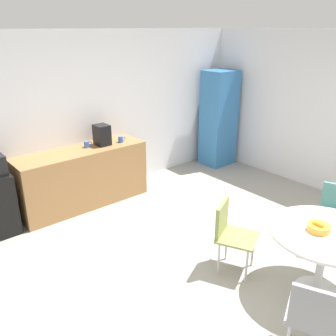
{
  "coord_description": "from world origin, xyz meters",
  "views": [
    {
      "loc": [
        -2.71,
        -2.12,
        2.63
      ],
      "look_at": [
        0.04,
        1.13,
        0.95
      ],
      "focal_mm": 38.41,
      "sensor_mm": 36.0,
      "label": 1
    }
  ],
  "objects_px": {
    "mug_green": "(87,144)",
    "round_table": "(325,243)",
    "locker_cabinet": "(219,119)",
    "chair_olive": "(229,229)",
    "coffee_maker": "(102,135)",
    "chair_teal": "(335,210)",
    "mug_white": "(121,139)",
    "chair_gray": "(314,315)",
    "fruit_bowl": "(318,227)"
  },
  "relations": [
    {
      "from": "mug_green",
      "to": "round_table",
      "type": "bearing_deg",
      "value": -77.71
    },
    {
      "from": "locker_cabinet",
      "to": "chair_olive",
      "type": "distance_m",
      "value": 3.51
    },
    {
      "from": "locker_cabinet",
      "to": "mug_green",
      "type": "bearing_deg",
      "value": 177.06
    },
    {
      "from": "chair_olive",
      "to": "coffee_maker",
      "type": "distance_m",
      "value": 2.61
    },
    {
      "from": "chair_teal",
      "to": "chair_olive",
      "type": "relative_size",
      "value": 1.0
    },
    {
      "from": "chair_olive",
      "to": "mug_white",
      "type": "bearing_deg",
      "value": 85.19
    },
    {
      "from": "chair_gray",
      "to": "mug_green",
      "type": "distance_m",
      "value": 3.9
    },
    {
      "from": "chair_teal",
      "to": "mug_green",
      "type": "xyz_separation_m",
      "value": [
        -1.68,
        3.15,
        0.43
      ]
    },
    {
      "from": "locker_cabinet",
      "to": "coffee_maker",
      "type": "xyz_separation_m",
      "value": [
        -2.57,
        0.1,
        0.13
      ]
    },
    {
      "from": "round_table",
      "to": "coffee_maker",
      "type": "height_order",
      "value": "coffee_maker"
    },
    {
      "from": "locker_cabinet",
      "to": "coffee_maker",
      "type": "bearing_deg",
      "value": 177.77
    },
    {
      "from": "chair_gray",
      "to": "mug_white",
      "type": "xyz_separation_m",
      "value": [
        0.68,
        3.76,
        0.43
      ]
    },
    {
      "from": "mug_white",
      "to": "coffee_maker",
      "type": "height_order",
      "value": "coffee_maker"
    },
    {
      "from": "mug_white",
      "to": "round_table",
      "type": "bearing_deg",
      "value": -86.41
    },
    {
      "from": "locker_cabinet",
      "to": "mug_white",
      "type": "bearing_deg",
      "value": 179.29
    },
    {
      "from": "locker_cabinet",
      "to": "coffee_maker",
      "type": "distance_m",
      "value": 2.58
    },
    {
      "from": "mug_green",
      "to": "chair_olive",
      "type": "bearing_deg",
      "value": -82.57
    },
    {
      "from": "round_table",
      "to": "chair_teal",
      "type": "distance_m",
      "value": 0.98
    },
    {
      "from": "chair_teal",
      "to": "coffee_maker",
      "type": "height_order",
      "value": "coffee_maker"
    },
    {
      "from": "round_table",
      "to": "chair_teal",
      "type": "height_order",
      "value": "chair_teal"
    },
    {
      "from": "chair_gray",
      "to": "coffee_maker",
      "type": "xyz_separation_m",
      "value": [
        0.39,
        3.83,
        0.54
      ]
    },
    {
      "from": "locker_cabinet",
      "to": "round_table",
      "type": "distance_m",
      "value": 3.93
    },
    {
      "from": "mug_white",
      "to": "mug_green",
      "type": "distance_m",
      "value": 0.56
    },
    {
      "from": "chair_gray",
      "to": "mug_white",
      "type": "distance_m",
      "value": 3.84
    },
    {
      "from": "round_table",
      "to": "mug_white",
      "type": "xyz_separation_m",
      "value": [
        -0.21,
        3.36,
        0.34
      ]
    },
    {
      "from": "chair_teal",
      "to": "chair_olive",
      "type": "bearing_deg",
      "value": 157.63
    },
    {
      "from": "locker_cabinet",
      "to": "mug_white",
      "type": "height_order",
      "value": "locker_cabinet"
    },
    {
      "from": "chair_olive",
      "to": "chair_gray",
      "type": "relative_size",
      "value": 1.0
    },
    {
      "from": "locker_cabinet",
      "to": "round_table",
      "type": "height_order",
      "value": "locker_cabinet"
    },
    {
      "from": "locker_cabinet",
      "to": "mug_white",
      "type": "relative_size",
      "value": 14.45
    },
    {
      "from": "locker_cabinet",
      "to": "coffee_maker",
      "type": "relative_size",
      "value": 5.82
    },
    {
      "from": "round_table",
      "to": "chair_olive",
      "type": "height_order",
      "value": "chair_olive"
    },
    {
      "from": "chair_teal",
      "to": "fruit_bowl",
      "type": "distance_m",
      "value": 1.05
    },
    {
      "from": "coffee_maker",
      "to": "round_table",
      "type": "bearing_deg",
      "value": -81.6
    },
    {
      "from": "mug_white",
      "to": "mug_green",
      "type": "xyz_separation_m",
      "value": [
        -0.55,
        0.12,
        0.0
      ]
    },
    {
      "from": "locker_cabinet",
      "to": "chair_gray",
      "type": "bearing_deg",
      "value": -128.43
    },
    {
      "from": "coffee_maker",
      "to": "mug_green",
      "type": "bearing_deg",
      "value": 169.79
    },
    {
      "from": "locker_cabinet",
      "to": "fruit_bowl",
      "type": "bearing_deg",
      "value": -122.99
    },
    {
      "from": "chair_olive",
      "to": "coffee_maker",
      "type": "xyz_separation_m",
      "value": [
        -0.09,
        2.55,
        0.54
      ]
    },
    {
      "from": "chair_olive",
      "to": "mug_white",
      "type": "height_order",
      "value": "mug_white"
    },
    {
      "from": "chair_teal",
      "to": "coffee_maker",
      "type": "distance_m",
      "value": 3.46
    },
    {
      "from": "mug_green",
      "to": "mug_white",
      "type": "bearing_deg",
      "value": -12.06
    },
    {
      "from": "chair_teal",
      "to": "mug_white",
      "type": "height_order",
      "value": "mug_white"
    },
    {
      "from": "chair_teal",
      "to": "chair_olive",
      "type": "height_order",
      "value": "same"
    },
    {
      "from": "round_table",
      "to": "chair_olive",
      "type": "relative_size",
      "value": 1.35
    },
    {
      "from": "round_table",
      "to": "chair_gray",
      "type": "xyz_separation_m",
      "value": [
        -0.89,
        -0.4,
        -0.08
      ]
    },
    {
      "from": "locker_cabinet",
      "to": "round_table",
      "type": "bearing_deg",
      "value": -121.76
    },
    {
      "from": "coffee_maker",
      "to": "chair_olive",
      "type": "bearing_deg",
      "value": -88.02
    },
    {
      "from": "locker_cabinet",
      "to": "fruit_bowl",
      "type": "height_order",
      "value": "locker_cabinet"
    },
    {
      "from": "fruit_bowl",
      "to": "coffee_maker",
      "type": "distance_m",
      "value": 3.41
    }
  ]
}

